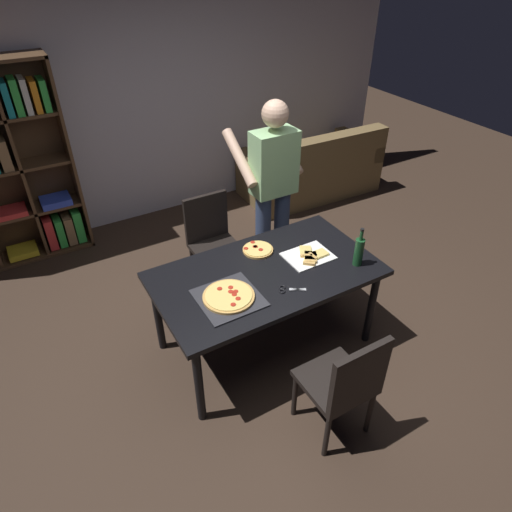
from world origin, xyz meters
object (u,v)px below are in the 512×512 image
at_px(dining_table, 266,279).
at_px(pepperoni_pizza_on_tray, 229,297).
at_px(couch, 312,172).
at_px(person_serving_pizza, 272,186).
at_px(chair_far_side, 212,237).
at_px(wine_bottle, 359,251).
at_px(kitchen_scissors, 288,289).
at_px(second_pizza_plain, 258,250).
at_px(chair_near_camera, 345,383).

distance_m(dining_table, pepperoni_pizza_on_tray, 0.41).
bearing_deg(pepperoni_pizza_on_tray, couch, 42.89).
bearing_deg(person_serving_pizza, couch, 41.97).
distance_m(chair_far_side, person_serving_pizza, 0.74).
height_order(wine_bottle, kitchen_scissors, wine_bottle).
bearing_deg(couch, kitchen_scissors, -129.92).
relative_size(person_serving_pizza, second_pizza_plain, 7.27).
bearing_deg(chair_far_side, couch, 28.52).
bearing_deg(dining_table, chair_far_side, 90.00).
distance_m(chair_near_camera, pepperoni_pizza_on_tray, 0.94).
bearing_deg(kitchen_scissors, pepperoni_pizza_on_tray, 162.13).
bearing_deg(second_pizza_plain, couch, 43.51).
bearing_deg(wine_bottle, second_pizza_plain, 136.74).
distance_m(dining_table, couch, 2.77).
relative_size(chair_near_camera, pepperoni_pizza_on_tray, 2.15).
distance_m(couch, pepperoni_pizza_on_tray, 3.14).
bearing_deg(second_pizza_plain, chair_near_camera, -93.90).
xyz_separation_m(chair_near_camera, chair_far_side, (0.00, 1.91, 0.00)).
bearing_deg(chair_far_side, kitchen_scissors, -89.03).
xyz_separation_m(dining_table, kitchen_scissors, (0.02, -0.26, 0.08)).
xyz_separation_m(chair_far_side, second_pizza_plain, (0.08, -0.69, 0.25)).
bearing_deg(couch, person_serving_pizza, -138.03).
bearing_deg(kitchen_scissors, dining_table, 94.58).
bearing_deg(person_serving_pizza, dining_table, -124.57).
height_order(chair_near_camera, couch, chair_near_camera).
xyz_separation_m(pepperoni_pizza_on_tray, wine_bottle, (1.02, -0.14, 0.10)).
xyz_separation_m(chair_far_side, person_serving_pizza, (0.51, -0.22, 0.49)).
xyz_separation_m(chair_near_camera, person_serving_pizza, (0.51, 1.69, 0.49)).
height_order(dining_table, pepperoni_pizza_on_tray, pepperoni_pizza_on_tray).
relative_size(dining_table, couch, 0.97).
relative_size(chair_far_side, person_serving_pizza, 0.51).
bearing_deg(pepperoni_pizza_on_tray, dining_table, 18.73).
distance_m(couch, wine_bottle, 2.64).
height_order(person_serving_pizza, wine_bottle, person_serving_pizza).
distance_m(wine_bottle, second_pizza_plain, 0.78).
bearing_deg(couch, pepperoni_pizza_on_tray, -137.11).
height_order(chair_near_camera, pepperoni_pizza_on_tray, chair_near_camera).
bearing_deg(wine_bottle, chair_near_camera, -133.06).
distance_m(kitchen_scissors, second_pizza_plain, 0.52).
height_order(dining_table, chair_far_side, chair_far_side).
height_order(dining_table, couch, couch).
distance_m(chair_near_camera, couch, 3.51).
bearing_deg(second_pizza_plain, pepperoni_pizza_on_tray, -139.69).
distance_m(person_serving_pizza, kitchen_scissors, 1.13).
xyz_separation_m(kitchen_scissors, second_pizza_plain, (0.06, 0.52, 0.01)).
height_order(dining_table, kitchen_scissors, kitchen_scissors).
relative_size(dining_table, kitchen_scissors, 8.68).
bearing_deg(person_serving_pizza, pepperoni_pizza_on_tray, -135.72).
height_order(person_serving_pizza, pepperoni_pizza_on_tray, person_serving_pizza).
height_order(kitchen_scissors, second_pizza_plain, second_pizza_plain).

